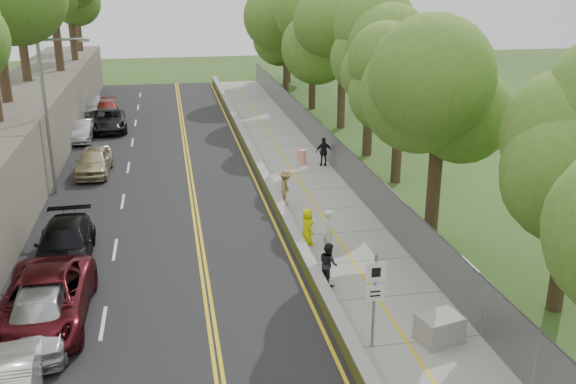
% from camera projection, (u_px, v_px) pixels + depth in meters
% --- Properties ---
extents(ground, '(140.00, 140.00, 0.00)m').
position_uv_depth(ground, '(317.00, 304.00, 22.32)').
color(ground, '#33511E').
rests_on(ground, ground).
extents(road, '(11.20, 66.00, 0.04)m').
position_uv_depth(road, '(159.00, 182.00, 35.30)').
color(road, black).
rests_on(road, ground).
extents(sidewalk, '(4.20, 66.00, 0.05)m').
position_uv_depth(sidewalk, '(300.00, 173.00, 36.70)').
color(sidewalk, gray).
rests_on(sidewalk, ground).
extents(jersey_barrier, '(0.42, 66.00, 0.60)m').
position_uv_depth(jersey_barrier, '(261.00, 171.00, 36.21)').
color(jersey_barrier, '#BCD039').
rests_on(jersey_barrier, ground).
extents(chainlink_fence, '(0.04, 66.00, 2.00)m').
position_uv_depth(chainlink_fence, '(336.00, 155.00, 36.75)').
color(chainlink_fence, slate).
rests_on(chainlink_fence, ground).
extents(trees_fenceside, '(7.00, 66.00, 14.00)m').
position_uv_depth(trees_fenceside, '(380.00, 48.00, 35.21)').
color(trees_fenceside, '#5A892C').
rests_on(trees_fenceside, ground).
extents(streetlight, '(2.52, 0.22, 8.00)m').
position_uv_depth(streetlight, '(50.00, 106.00, 31.98)').
color(streetlight, gray).
rests_on(streetlight, ground).
extents(signpost, '(0.62, 0.09, 3.10)m').
position_uv_depth(signpost, '(375.00, 291.00, 19.07)').
color(signpost, gray).
rests_on(signpost, sidewalk).
extents(construction_barrel, '(0.54, 0.54, 0.88)m').
position_uv_depth(construction_barrel, '(302.00, 157.00, 38.29)').
color(construction_barrel, orange).
rests_on(construction_barrel, sidewalk).
extents(concrete_block, '(1.50, 1.27, 0.87)m').
position_uv_depth(concrete_block, '(439.00, 328.00, 19.89)').
color(concrete_block, gray).
rests_on(concrete_block, sidewalk).
extents(car_0, '(2.14, 4.90, 1.64)m').
position_uv_depth(car_0, '(39.00, 316.00, 19.87)').
color(car_0, '#ADACB1').
rests_on(car_0, road).
extents(car_2, '(2.87, 6.08, 1.68)m').
position_uv_depth(car_2, '(44.00, 301.00, 20.72)').
color(car_2, '#4D0F16').
rests_on(car_2, road).
extents(car_3, '(2.28, 5.28, 1.51)m').
position_uv_depth(car_3, '(65.00, 244.00, 25.24)').
color(car_3, black).
rests_on(car_3, road).
extents(car_4, '(1.97, 4.50, 1.51)m').
position_uv_depth(car_4, '(94.00, 161.00, 36.32)').
color(car_4, tan).
rests_on(car_4, road).
extents(car_5, '(1.46, 4.18, 1.38)m').
position_uv_depth(car_5, '(81.00, 131.00, 43.58)').
color(car_5, '#ADAFB4').
rests_on(car_5, road).
extents(car_6, '(2.96, 5.56, 1.49)m').
position_uv_depth(car_6, '(108.00, 120.00, 46.39)').
color(car_6, black).
rests_on(car_6, road).
extents(car_7, '(2.25, 4.72, 1.33)m').
position_uv_depth(car_7, '(107.00, 110.00, 50.31)').
color(car_7, '#97352E').
rests_on(car_7, road).
extents(car_8, '(2.22, 4.85, 1.61)m').
position_uv_depth(car_8, '(93.00, 106.00, 51.05)').
color(car_8, silver).
rests_on(car_8, road).
extents(painter_0, '(0.71, 0.89, 1.59)m').
position_uv_depth(painter_0, '(307.00, 227.00, 26.86)').
color(painter_0, '#D7D805').
rests_on(painter_0, sidewalk).
extents(painter_1, '(0.45, 0.68, 1.85)m').
position_uv_depth(painter_1, '(329.00, 232.00, 26.02)').
color(painter_1, silver).
rests_on(painter_1, sidewalk).
extents(painter_2, '(0.76, 0.90, 1.61)m').
position_uv_depth(painter_2, '(328.00, 264.00, 23.45)').
color(painter_2, black).
rests_on(painter_2, sidewalk).
extents(painter_3, '(0.98, 1.32, 1.82)m').
position_uv_depth(painter_3, '(286.00, 188.00, 31.33)').
color(painter_3, '#966E44').
rests_on(painter_3, sidewalk).
extents(person_far, '(1.02, 0.45, 1.72)m').
position_uv_depth(person_far, '(324.00, 152.00, 37.81)').
color(person_far, black).
rests_on(person_far, sidewalk).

